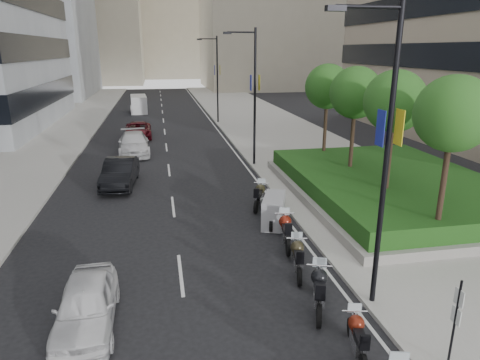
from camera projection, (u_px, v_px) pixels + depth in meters
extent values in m
plane|color=black|center=(244.00, 341.00, 11.74)|extent=(160.00, 160.00, 0.00)
cube|color=#9E9B93|center=(275.00, 131.00, 41.50)|extent=(10.00, 100.00, 0.15)
cube|color=#9E9B93|center=(45.00, 139.00, 37.76)|extent=(8.00, 100.00, 0.15)
cube|color=silver|center=(221.00, 134.00, 40.58)|extent=(0.12, 100.00, 0.01)
cube|color=silver|center=(165.00, 136.00, 39.65)|extent=(0.12, 100.00, 0.01)
cube|color=gray|center=(14.00, 2.00, 68.82)|extent=(22.00, 26.00, 30.00)
cube|color=#B7AD93|center=(82.00, 7.00, 97.49)|extent=(26.00, 24.00, 34.00)
cube|color=#B7AD93|center=(167.00, 7.00, 119.25)|extent=(30.00, 24.00, 38.00)
cube|color=gray|center=(391.00, 193.00, 22.81)|extent=(10.00, 14.00, 0.40)
cube|color=#1E3F12|center=(392.00, 182.00, 22.63)|extent=(9.40, 13.40, 0.80)
cylinder|color=#332319|center=(442.00, 190.00, 16.26)|extent=(0.22, 0.22, 4.00)
sphere|color=#274C17|center=(453.00, 114.00, 15.41)|extent=(2.80, 2.80, 2.80)
cylinder|color=#332319|center=(388.00, 164.00, 20.02)|extent=(0.22, 0.22, 4.00)
sphere|color=#274C17|center=(395.00, 101.00, 19.17)|extent=(2.80, 2.80, 2.80)
cylinder|color=#332319|center=(352.00, 145.00, 23.78)|extent=(0.22, 0.22, 4.00)
sphere|color=#274C17|center=(356.00, 93.00, 22.93)|extent=(2.80, 2.80, 2.80)
cylinder|color=#332319|center=(325.00, 132.00, 27.53)|extent=(0.22, 0.22, 4.00)
sphere|color=#274C17|center=(328.00, 87.00, 26.68)|extent=(2.80, 2.80, 2.80)
cylinder|color=black|center=(386.00, 166.00, 12.12)|extent=(0.16, 0.16, 9.00)
cylinder|color=black|center=(369.00, 7.00, 10.73)|extent=(1.80, 0.10, 0.10)
cube|color=black|center=(336.00, 8.00, 10.59)|extent=(0.50, 0.22, 0.14)
cube|color=yellow|center=(399.00, 127.00, 11.85)|extent=(0.02, 0.45, 1.00)
cube|color=navy|center=(380.00, 128.00, 11.75)|extent=(0.02, 0.45, 1.00)
cylinder|color=black|center=(255.00, 100.00, 28.09)|extent=(0.16, 0.16, 9.00)
cylinder|color=black|center=(241.00, 32.00, 26.70)|extent=(1.80, 0.10, 0.10)
cube|color=black|center=(227.00, 33.00, 26.56)|extent=(0.50, 0.22, 0.14)
cube|color=yellow|center=(259.00, 83.00, 27.82)|extent=(0.02, 0.45, 1.00)
cube|color=navy|center=(251.00, 83.00, 27.72)|extent=(0.02, 0.45, 1.00)
cylinder|color=black|center=(217.00, 81.00, 45.00)|extent=(0.16, 0.16, 9.00)
cylinder|color=black|center=(208.00, 39.00, 43.61)|extent=(1.80, 0.10, 0.10)
cube|color=black|center=(199.00, 39.00, 43.47)|extent=(0.50, 0.22, 0.14)
cube|color=yellow|center=(220.00, 70.00, 44.73)|extent=(0.02, 0.45, 1.00)
cube|color=navy|center=(215.00, 70.00, 44.63)|extent=(0.02, 0.45, 1.00)
cylinder|color=black|center=(454.00, 326.00, 10.35)|extent=(0.06, 0.06, 2.50)
cube|color=silver|center=(459.00, 298.00, 10.11)|extent=(0.02, 0.32, 0.42)
cube|color=silver|center=(456.00, 316.00, 10.26)|extent=(0.02, 0.32, 0.42)
cylinder|color=black|center=(351.00, 328.00, 11.82)|extent=(0.24, 0.58, 0.57)
cube|color=silver|center=(358.00, 342.00, 11.03)|extent=(0.44, 0.82, 0.39)
sphere|color=#5F190C|center=(356.00, 323.00, 11.22)|extent=(0.44, 0.44, 0.44)
cube|color=black|center=(361.00, 339.00, 10.68)|extent=(0.41, 0.73, 0.15)
cylinder|color=silver|center=(355.00, 311.00, 11.39)|extent=(0.67, 0.20, 0.05)
cylinder|color=black|center=(319.00, 316.00, 12.26)|extent=(0.35, 0.68, 0.68)
cylinder|color=black|center=(318.00, 285.00, 13.91)|extent=(0.35, 0.68, 0.68)
cube|color=silver|center=(319.00, 295.00, 12.98)|extent=(0.62, 0.98, 0.46)
sphere|color=black|center=(319.00, 277.00, 13.20)|extent=(0.52, 0.52, 0.52)
cube|color=black|center=(320.00, 291.00, 12.57)|extent=(0.56, 0.87, 0.17)
cylinder|color=silver|center=(320.00, 266.00, 13.41)|extent=(0.78, 0.32, 0.05)
cylinder|color=black|center=(300.00, 277.00, 14.44)|extent=(0.26, 0.64, 0.63)
cylinder|color=black|center=(295.00, 255.00, 16.00)|extent=(0.26, 0.64, 0.63)
cube|color=silver|center=(298.00, 261.00, 15.12)|extent=(0.49, 0.91, 0.43)
sphere|color=#2E2819|center=(297.00, 247.00, 15.33)|extent=(0.49, 0.49, 0.49)
cube|color=black|center=(299.00, 257.00, 14.73)|extent=(0.45, 0.81, 0.16)
cylinder|color=silver|center=(297.00, 238.00, 15.52)|extent=(0.75, 0.22, 0.05)
cylinder|color=black|center=(288.00, 247.00, 16.53)|extent=(0.24, 0.69, 0.67)
cylinder|color=black|center=(283.00, 229.00, 18.19)|extent=(0.24, 0.69, 0.67)
cube|color=silver|center=(286.00, 234.00, 17.25)|extent=(0.48, 0.97, 0.46)
sphere|color=maroon|center=(285.00, 221.00, 17.48)|extent=(0.52, 0.52, 0.52)
cube|color=black|center=(287.00, 230.00, 16.84)|extent=(0.44, 0.86, 0.17)
cylinder|color=silver|center=(284.00, 213.00, 17.69)|extent=(0.80, 0.19, 0.05)
cylinder|color=black|center=(272.00, 224.00, 18.73)|extent=(0.35, 0.65, 0.65)
cylinder|color=black|center=(275.00, 211.00, 20.30)|extent=(0.35, 0.65, 0.65)
cube|color=gray|center=(274.00, 210.00, 19.41)|extent=(1.60, 2.36, 1.30)
cylinder|color=black|center=(256.00, 207.00, 20.80)|extent=(0.38, 0.64, 0.64)
cylinder|color=black|center=(262.00, 196.00, 22.35)|extent=(0.38, 0.64, 0.64)
cube|color=silver|center=(259.00, 198.00, 21.47)|extent=(0.64, 0.93, 0.44)
sphere|color=#302D1B|center=(260.00, 189.00, 21.68)|extent=(0.50, 0.50, 0.50)
cube|color=black|center=(258.00, 194.00, 21.09)|extent=(0.58, 0.83, 0.17)
cylinder|color=silver|center=(261.00, 183.00, 21.87)|extent=(0.72, 0.36, 0.05)
imported|color=white|center=(86.00, 305.00, 12.20)|extent=(1.69, 4.08, 1.38)
imported|color=black|center=(120.00, 173.00, 24.89)|extent=(2.06, 4.92, 1.58)
imported|color=silver|center=(134.00, 143.00, 32.56)|extent=(2.58, 5.65, 1.60)
imported|color=#5C0A14|center=(138.00, 130.00, 38.50)|extent=(2.44, 5.07, 1.39)
cube|color=silver|center=(139.00, 104.00, 54.11)|extent=(2.21, 5.07, 2.08)
cube|color=silver|center=(139.00, 110.00, 52.48)|extent=(1.96, 1.31, 1.09)
cylinder|color=black|center=(132.00, 112.00, 52.49)|extent=(0.25, 0.69, 0.69)
cylinder|color=black|center=(145.00, 111.00, 52.78)|extent=(0.25, 0.69, 0.69)
cylinder|color=black|center=(133.00, 108.00, 55.66)|extent=(0.25, 0.69, 0.69)
cylinder|color=black|center=(146.00, 108.00, 55.94)|extent=(0.25, 0.69, 0.69)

